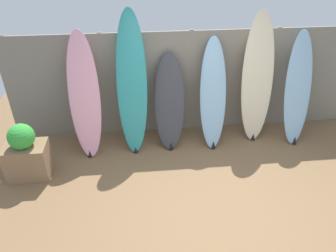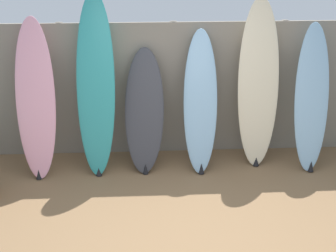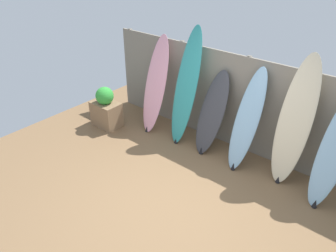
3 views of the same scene
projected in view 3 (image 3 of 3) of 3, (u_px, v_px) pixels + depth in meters
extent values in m
plane|color=brown|center=(172.00, 201.00, 5.07)|extent=(7.68, 7.68, 0.00)
cube|color=gray|center=(242.00, 105.00, 5.94)|extent=(6.08, 0.04, 1.80)
cylinder|color=#6C655B|center=(132.00, 68.00, 7.56)|extent=(0.10, 0.10, 1.80)
cylinder|color=#6C655B|center=(181.00, 84.00, 6.76)|extent=(0.10, 0.10, 1.80)
cylinder|color=#6C655B|center=(243.00, 104.00, 5.97)|extent=(0.10, 0.10, 1.80)
cylinder|color=#6C655B|center=(325.00, 130.00, 5.17)|extent=(0.10, 0.10, 1.80)
ellipsoid|color=pink|center=(156.00, 85.00, 6.57)|extent=(0.53, 0.72, 1.93)
cone|color=black|center=(147.00, 129.00, 6.83)|extent=(0.08, 0.08, 0.12)
ellipsoid|color=teal|center=(186.00, 87.00, 6.11)|extent=(0.50, 0.69, 2.22)
cone|color=black|center=(176.00, 141.00, 6.45)|extent=(0.08, 0.08, 0.10)
ellipsoid|color=#38383D|center=(212.00, 113.00, 5.97)|extent=(0.54, 0.70, 1.52)
cone|color=black|center=(201.00, 150.00, 6.13)|extent=(0.08, 0.08, 0.13)
ellipsoid|color=#8CB7D6|center=(247.00, 120.00, 5.50)|extent=(0.47, 0.73, 1.75)
cone|color=black|center=(233.00, 166.00, 5.71)|extent=(0.08, 0.08, 0.14)
ellipsoid|color=beige|center=(295.00, 122.00, 5.05)|extent=(0.54, 0.52, 2.13)
cone|color=black|center=(278.00, 179.00, 5.42)|extent=(0.08, 0.08, 0.11)
ellipsoid|color=#8CB7D6|center=(335.00, 149.00, 4.68)|extent=(0.51, 0.71, 1.83)
cone|color=black|center=(315.00, 203.00, 4.91)|extent=(0.08, 0.08, 0.14)
cube|color=#846647|center=(107.00, 114.00, 6.96)|extent=(0.61, 0.42, 0.54)
sphere|color=green|center=(105.00, 96.00, 6.74)|extent=(0.37, 0.37, 0.37)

